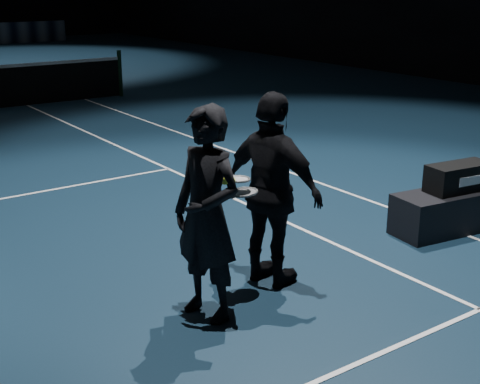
# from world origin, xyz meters

# --- Properties ---
(net_post_right) EXTENTS (0.10, 0.10, 1.10)m
(net_post_right) POSITION_xyz_m (6.40, 0.00, 0.55)
(net_post_right) COLOR black
(net_post_right) RESTS_ON floor
(player_bench) EXTENTS (1.60, 0.72, 0.46)m
(player_bench) POSITION_xyz_m (5.55, -10.50, 0.23)
(player_bench) COLOR black
(player_bench) RESTS_ON floor
(racket_bag) EXTENTS (0.81, 0.43, 0.31)m
(racket_bag) POSITION_xyz_m (5.55, -10.50, 0.62)
(racket_bag) COLOR black
(racket_bag) RESTS_ON player_bench
(bag_signature) EXTENTS (0.36, 0.05, 0.10)m
(bag_signature) POSITION_xyz_m (5.55, -10.66, 0.62)
(bag_signature) COLOR white
(bag_signature) RESTS_ON racket_bag
(player_a) EXTENTS (0.58, 0.75, 1.81)m
(player_a) POSITION_xyz_m (2.15, -10.59, 0.90)
(player_a) COLOR black
(player_a) RESTS_ON floor
(player_b) EXTENTS (0.70, 1.14, 1.81)m
(player_b) POSITION_xyz_m (2.97, -10.39, 0.90)
(player_b) COLOR black
(player_b) RESTS_ON floor
(racket_lower) EXTENTS (0.71, 0.37, 0.03)m
(racket_lower) POSITION_xyz_m (2.59, -10.49, 0.99)
(racket_lower) COLOR black
(racket_lower) RESTS_ON player_a
(racket_upper) EXTENTS (0.71, 0.41, 0.10)m
(racket_upper) POSITION_xyz_m (2.53, -10.46, 1.11)
(racket_upper) COLOR black
(racket_upper) RESTS_ON player_b
(tennis_balls) EXTENTS (0.12, 0.10, 0.12)m
(tennis_balls) POSITION_xyz_m (2.39, -10.53, 1.15)
(tennis_balls) COLOR yellow
(tennis_balls) RESTS_ON racket_upper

